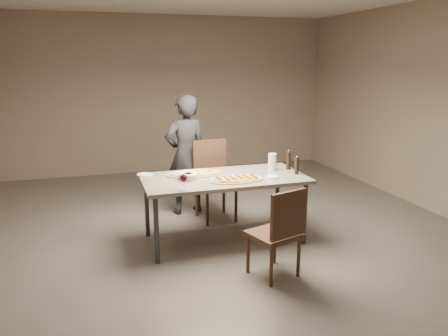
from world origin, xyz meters
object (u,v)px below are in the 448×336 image
object	(u,v)px
chair_far	(213,175)
ham_pizza	(194,173)
chair_near	(280,229)
bread_basket	(188,175)
zucchini_pizza	(236,179)
carafe	(272,162)
dining_table	(224,182)
diner	(186,155)
pepper_mill_left	(297,165)

from	to	relation	value
chair_far	ham_pizza	bearing A→B (deg)	51.01
chair_near	chair_far	distance (m)	1.80
bread_basket	chair_far	xyz separation A→B (m)	(0.50, 0.78, -0.23)
bread_basket	chair_near	distance (m)	1.23
chair_far	bread_basket	bearing A→B (deg)	51.51
zucchini_pizza	carafe	xyz separation A→B (m)	(0.55, 0.31, 0.08)
dining_table	bread_basket	bearing A→B (deg)	179.50
bread_basket	diner	world-z (taller)	diner
dining_table	diner	bearing A→B (deg)	100.59
bread_basket	dining_table	bearing A→B (deg)	-0.50
ham_pizza	pepper_mill_left	bearing A→B (deg)	9.50
pepper_mill_left	bread_basket	bearing A→B (deg)	174.17
ham_pizza	bread_basket	size ratio (longest dim) A/B	2.92
ham_pizza	bread_basket	bearing A→B (deg)	-95.86
chair_far	diner	xyz separation A→B (m)	(-0.30, 0.28, 0.23)
zucchini_pizza	pepper_mill_left	distance (m)	0.75
ham_pizza	chair_near	bearing A→B (deg)	-41.48
bread_basket	carafe	size ratio (longest dim) A/B	1.06
dining_table	chair_far	xyz separation A→B (m)	(0.09, 0.79, -0.13)
ham_pizza	zucchini_pizza	bearing A→B (deg)	-20.35
dining_table	ham_pizza	size ratio (longest dim) A/B	2.90
zucchini_pizza	dining_table	bearing A→B (deg)	104.08
bread_basket	diner	bearing A→B (deg)	79.25
dining_table	zucchini_pizza	bearing A→B (deg)	-67.59
dining_table	diner	distance (m)	1.09
pepper_mill_left	chair_far	xyz separation A→B (m)	(-0.73, 0.91, -0.28)
carafe	dining_table	bearing A→B (deg)	-168.79
zucchini_pizza	carafe	distance (m)	0.64
chair_near	chair_far	xyz separation A→B (m)	(-0.13, 1.80, 0.07)
zucchini_pizza	carafe	world-z (taller)	carafe
carafe	chair_far	bearing A→B (deg)	128.95
dining_table	zucchini_pizza	world-z (taller)	zucchini_pizza
ham_pizza	carafe	distance (m)	0.93
zucchini_pizza	diner	bearing A→B (deg)	94.13
bread_basket	zucchini_pizza	bearing A→B (deg)	-21.88
bread_basket	carafe	xyz separation A→B (m)	(1.03, 0.12, 0.05)
bread_basket	chair_far	size ratio (longest dim) A/B	0.21
diner	bread_basket	bearing A→B (deg)	67.13
dining_table	ham_pizza	distance (m)	0.36
zucchini_pizza	chair_near	xyz separation A→B (m)	(0.15, -0.82, -0.27)
zucchini_pizza	ham_pizza	bearing A→B (deg)	126.44
carafe	chair_near	xyz separation A→B (m)	(-0.40, -1.13, -0.36)
dining_table	pepper_mill_left	world-z (taller)	pepper_mill_left
bread_basket	chair_near	world-z (taller)	chair_near
chair_near	diner	size ratio (longest dim) A/B	0.55
diner	carafe	bearing A→B (deg)	119.17
zucchini_pizza	chair_far	bearing A→B (deg)	80.69
zucchini_pizza	bread_basket	world-z (taller)	bread_basket
pepper_mill_left	carafe	bearing A→B (deg)	128.22
dining_table	chair_near	xyz separation A→B (m)	(0.23, -1.01, -0.20)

